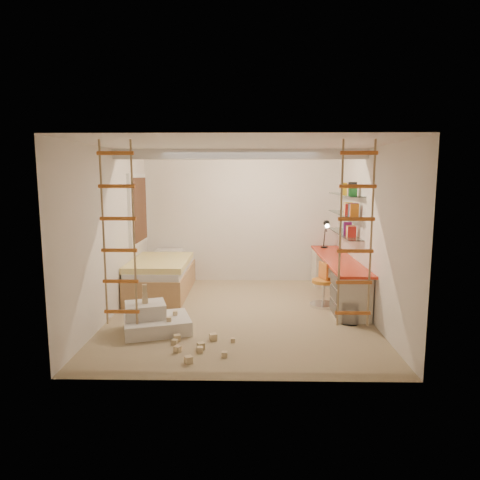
{
  "coord_description": "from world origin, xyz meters",
  "views": [
    {
      "loc": [
        0.13,
        -6.56,
        2.17
      ],
      "look_at": [
        0.0,
        0.3,
        1.15
      ],
      "focal_mm": 32.0,
      "sensor_mm": 36.0,
      "label": 1
    }
  ],
  "objects_px": {
    "desk": "(337,277)",
    "bed": "(162,276)",
    "swivel_chair": "(323,290)",
    "play_platform": "(154,320)"
  },
  "relations": [
    {
      "from": "desk",
      "to": "play_platform",
      "type": "xyz_separation_m",
      "value": [
        -2.92,
        -1.64,
        -0.25
      ]
    },
    {
      "from": "desk",
      "to": "play_platform",
      "type": "relative_size",
      "value": 2.63
    },
    {
      "from": "bed",
      "to": "play_platform",
      "type": "xyz_separation_m",
      "value": [
        0.28,
        -2.0,
        -0.17
      ]
    },
    {
      "from": "swivel_chair",
      "to": "play_platform",
      "type": "bearing_deg",
      "value": -154.72
    },
    {
      "from": "desk",
      "to": "bed",
      "type": "distance_m",
      "value": 3.22
    },
    {
      "from": "swivel_chair",
      "to": "play_platform",
      "type": "height_order",
      "value": "swivel_chair"
    },
    {
      "from": "desk",
      "to": "swivel_chair",
      "type": "height_order",
      "value": "desk"
    },
    {
      "from": "bed",
      "to": "swivel_chair",
      "type": "distance_m",
      "value": 2.98
    },
    {
      "from": "swivel_chair",
      "to": "desk",
      "type": "bearing_deg",
      "value": 52.28
    },
    {
      "from": "bed",
      "to": "swivel_chair",
      "type": "xyz_separation_m",
      "value": [
        2.88,
        -0.77,
        -0.06
      ]
    }
  ]
}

